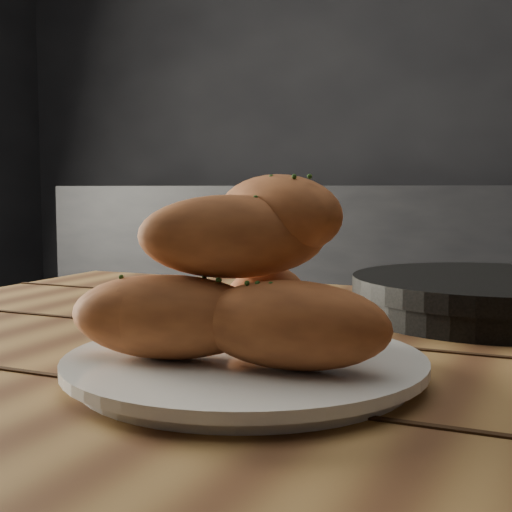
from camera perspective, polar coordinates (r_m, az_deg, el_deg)
The scene contains 5 objects.
back_wall at distance 3.14m, azimuth 12.58°, elevation 13.73°, with size 4.00×0.04×2.70m, color black.
counter at distance 2.85m, azimuth 10.99°, elevation -3.56°, with size 2.80×0.60×0.90m, color black.
plate at distance 0.53m, azimuth -0.89°, elevation -8.84°, with size 0.27×0.27×0.02m.
bread_rolls at distance 0.52m, azimuth -1.95°, elevation -2.42°, with size 0.24×0.20×0.13m.
skillet at distance 0.82m, azimuth 18.56°, elevation -3.10°, with size 0.44×0.30×0.05m.
Camera 1 is at (0.63, -1.04, 0.89)m, focal length 50.00 mm.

